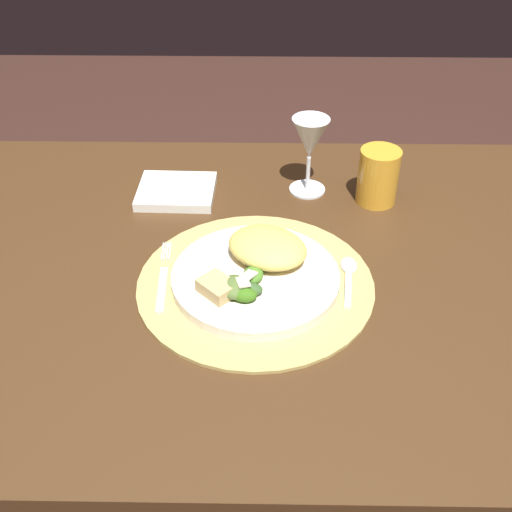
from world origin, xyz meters
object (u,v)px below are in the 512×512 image
at_px(fork, 163,279).
at_px(spoon, 349,273).
at_px(dining_table, 275,324).
at_px(wine_glass, 310,141).
at_px(amber_tumbler, 378,176).
at_px(dinner_plate, 256,278).
at_px(napkin, 176,191).

relative_size(fork, spoon, 1.38).
xyz_separation_m(dining_table, fork, (-0.18, -0.05, 0.14)).
bearing_deg(fork, dining_table, 15.31).
height_order(dining_table, wine_glass, wine_glass).
bearing_deg(amber_tumbler, wine_glass, 164.93).
bearing_deg(spoon, wine_glass, 101.55).
height_order(dining_table, amber_tumbler, amber_tumbler).
relative_size(fork, amber_tumbler, 1.64).
distance_m(fork, spoon, 0.30).
bearing_deg(amber_tumbler, fork, -145.92).
height_order(dinner_plate, napkin, dinner_plate).
height_order(wine_glass, amber_tumbler, wine_glass).
bearing_deg(wine_glass, dining_table, -104.84).
distance_m(spoon, wine_glass, 0.28).
relative_size(fork, napkin, 1.20).
distance_m(napkin, amber_tumbler, 0.38).
xyz_separation_m(fork, spoon, (0.30, 0.02, -0.00)).
bearing_deg(wine_glass, fork, -130.46).
distance_m(fork, wine_glass, 0.38).
bearing_deg(wine_glass, amber_tumbler, -15.07).
bearing_deg(napkin, amber_tumbler, -1.78).
xyz_separation_m(fork, amber_tumbler, (0.37, 0.25, 0.04)).
relative_size(spoon, napkin, 0.87).
bearing_deg(spoon, amber_tumbler, 72.19).
xyz_separation_m(dining_table, spoon, (0.12, -0.03, 0.14)).
height_order(spoon, wine_glass, wine_glass).
relative_size(dinner_plate, spoon, 2.11).
xyz_separation_m(dinner_plate, spoon, (0.15, 0.02, -0.01)).
distance_m(dinner_plate, amber_tumbler, 0.34).
bearing_deg(fork, napkin, 91.95).
bearing_deg(fork, spoon, 4.16).
relative_size(dining_table, dinner_plate, 4.65).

